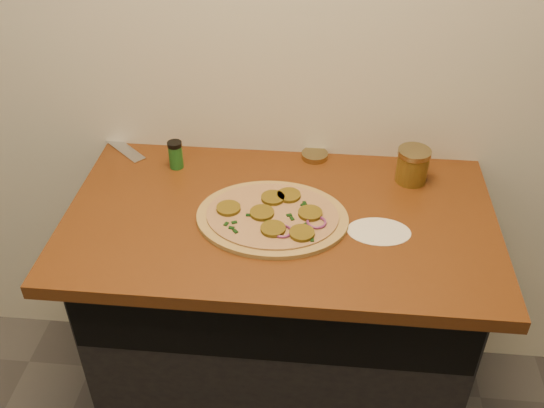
# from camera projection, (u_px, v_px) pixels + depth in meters

# --- Properties ---
(cabinet) EXTENTS (1.10, 0.60, 0.86)m
(cabinet) POSITION_uv_depth(u_px,v_px,m) (280.00, 321.00, 2.00)
(cabinet) COLOR black
(cabinet) RESTS_ON ground
(countertop) EXTENTS (1.20, 0.70, 0.04)m
(countertop) POSITION_uv_depth(u_px,v_px,m) (280.00, 219.00, 1.70)
(countertop) COLOR brown
(countertop) RESTS_ON cabinet
(pizza) EXTENTS (0.42, 0.42, 0.03)m
(pizza) POSITION_uv_depth(u_px,v_px,m) (273.00, 217.00, 1.66)
(pizza) COLOR tan
(pizza) RESTS_ON countertop
(chefs_knife) EXTENTS (0.26, 0.24, 0.02)m
(chefs_knife) POSITION_uv_depth(u_px,v_px,m) (109.00, 137.00, 2.02)
(chefs_knife) COLOR #B7BAC1
(chefs_knife) RESTS_ON countertop
(mason_jar_lid) EXTENTS (0.09, 0.09, 0.02)m
(mason_jar_lid) POSITION_uv_depth(u_px,v_px,m) (315.00, 155.00, 1.92)
(mason_jar_lid) COLOR #938355
(mason_jar_lid) RESTS_ON countertop
(salsa_jar) EXTENTS (0.10, 0.10, 0.11)m
(salsa_jar) POSITION_uv_depth(u_px,v_px,m) (412.00, 165.00, 1.79)
(salsa_jar) COLOR #9D270F
(salsa_jar) RESTS_ON countertop
(spice_shaker) EXTENTS (0.04, 0.04, 0.09)m
(spice_shaker) POSITION_uv_depth(u_px,v_px,m) (176.00, 155.00, 1.86)
(spice_shaker) COLOR #1F6423
(spice_shaker) RESTS_ON countertop
(flour_spill) EXTENTS (0.17, 0.17, 0.00)m
(flour_spill) POSITION_uv_depth(u_px,v_px,m) (379.00, 231.00, 1.63)
(flour_spill) COLOR white
(flour_spill) RESTS_ON countertop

